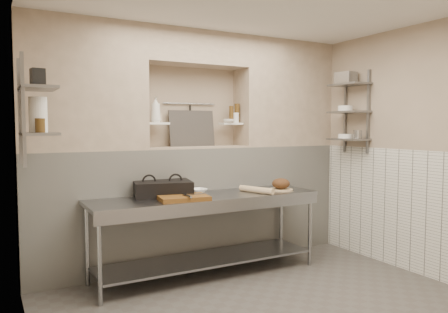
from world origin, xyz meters
TOP-DOWN VIEW (x-y plane):
  - wall_left at (-2.05, 0.00)m, footprint 0.10×3.90m
  - wall_right at (2.05, 0.00)m, footprint 0.10×3.90m
  - wall_back at (0.00, 2.00)m, footprint 4.00×0.10m
  - backwall_lower at (0.00, 1.75)m, footprint 4.00×0.40m
  - alcove_sill at (0.00, 1.75)m, footprint 1.30×0.40m
  - backwall_pillar_left at (-1.33, 1.75)m, footprint 1.35×0.40m
  - backwall_pillar_right at (1.33, 1.75)m, footprint 1.35×0.40m
  - backwall_header at (0.00, 1.75)m, footprint 1.30×0.40m
  - wainscot_left at (-1.99, 0.00)m, footprint 0.02×3.90m
  - wainscot_right at (1.99, 0.00)m, footprint 0.02×3.90m
  - alcove_shelf_left at (-0.50, 1.75)m, footprint 0.28×0.16m
  - alcove_shelf_right at (0.50, 1.75)m, footprint 0.28×0.16m
  - utensil_rail at (0.00, 1.92)m, footprint 0.70×0.02m
  - hanging_steel at (0.00, 1.90)m, footprint 0.02×0.02m
  - splash_panel at (0.00, 1.85)m, footprint 0.60×0.08m
  - shelf_rail_left_a at (-1.98, 1.25)m, footprint 0.03×0.03m
  - shelf_rail_left_b at (-1.98, 0.85)m, footprint 0.03×0.03m
  - wall_shelf_left_lower at (-1.84, 1.05)m, footprint 0.30×0.50m
  - wall_shelf_left_upper at (-1.84, 1.05)m, footprint 0.30×0.50m
  - shelf_rail_right_a at (1.98, 1.25)m, footprint 0.03×0.03m
  - shelf_rail_right_b at (1.98, 0.85)m, footprint 0.03×0.03m
  - wall_shelf_right_lower at (1.84, 1.05)m, footprint 0.30×0.50m
  - wall_shelf_right_mid at (1.84, 1.05)m, footprint 0.30×0.50m
  - wall_shelf_right_upper at (1.84, 1.05)m, footprint 0.30×0.50m
  - prep_table at (-0.13, 1.18)m, footprint 2.60×0.70m
  - panini_press at (-0.57, 1.39)m, footprint 0.70×0.57m
  - cutting_board at (-0.47, 1.05)m, footprint 0.55×0.42m
  - knife_blade at (-0.34, 1.05)m, footprint 0.28×0.07m
  - tongs at (-0.46, 0.97)m, footprint 0.04×0.25m
  - mixing_bowl at (-0.12, 1.43)m, footprint 0.22×0.22m
  - rolling_pin at (0.47, 1.09)m, footprint 0.22×0.46m
  - bread_board at (0.84, 1.12)m, footprint 0.29×0.29m
  - bread_loaf at (0.84, 1.12)m, footprint 0.21×0.21m
  - bottle_soap at (-0.51, 1.74)m, footprint 0.12×0.12m
  - jar_alcove at (-0.46, 1.80)m, footprint 0.07×0.07m
  - bowl_alcove at (0.44, 1.70)m, footprint 0.15×0.15m
  - condiment_a at (0.61, 1.77)m, footprint 0.07×0.07m
  - condiment_b at (0.52, 1.77)m, footprint 0.05×0.05m
  - condiment_c at (0.58, 1.76)m, footprint 0.07×0.07m
  - jug_left at (-1.84, 1.08)m, footprint 0.16×0.16m
  - jar_left at (-1.84, 0.94)m, footprint 0.08×0.08m
  - box_left_upper at (-1.84, 1.03)m, footprint 0.12×0.12m
  - bowl_right at (1.84, 1.10)m, footprint 0.19×0.19m
  - canister_right at (1.84, 0.89)m, footprint 0.11×0.11m
  - bowl_right_mid at (1.84, 1.11)m, footprint 0.19×0.19m
  - basket_right at (1.84, 1.11)m, footprint 0.23×0.26m

SIDE VIEW (x-z plane):
  - prep_table at x=-0.13m, z-range 0.19..1.09m
  - backwall_lower at x=0.00m, z-range 0.00..1.40m
  - wainscot_left at x=-1.99m, z-range 0.00..1.40m
  - wainscot_right at x=1.99m, z-range 0.00..1.40m
  - bread_board at x=0.84m, z-range 0.90..0.92m
  - cutting_board at x=-0.47m, z-range 0.90..0.95m
  - mixing_bowl at x=-0.12m, z-range 0.90..0.95m
  - rolling_pin at x=0.47m, z-range 0.90..0.97m
  - knife_blade at x=-0.34m, z-range 0.95..0.95m
  - tongs at x=-0.46m, z-range 0.95..0.97m
  - bread_loaf at x=0.84m, z-range 0.92..1.05m
  - panini_press at x=-0.57m, z-range 0.90..1.07m
  - wall_left at x=-2.05m, z-range 0.00..2.80m
  - wall_right at x=2.05m, z-range 0.00..2.80m
  - wall_back at x=0.00m, z-range 0.00..2.80m
  - alcove_sill at x=0.00m, z-range 1.40..1.42m
  - wall_shelf_right_lower at x=1.84m, z-range 1.49..1.51m
  - bowl_right at x=1.84m, z-range 1.51..1.57m
  - canister_right at x=1.84m, z-range 1.51..1.62m
  - wall_shelf_left_lower at x=-1.84m, z-range 1.59..1.61m
  - splash_panel at x=0.00m, z-range 1.42..1.86m
  - jar_left at x=-1.84m, z-range 1.61..1.73m
  - alcove_shelf_left at x=-0.50m, z-range 1.69..1.71m
  - alcove_shelf_right at x=0.50m, z-range 1.69..1.71m
  - bowl_alcove at x=0.44m, z-range 1.71..1.76m
  - jar_alcove at x=-0.46m, z-range 1.71..1.82m
  - jug_left at x=-1.84m, z-range 1.61..1.93m
  - condiment_c at x=0.58m, z-range 1.71..1.84m
  - hanging_steel at x=0.00m, z-range 1.63..1.93m
  - shelf_rail_left_a at x=-1.98m, z-range 1.33..2.27m
  - shelf_rail_left_b at x=-1.98m, z-range 1.33..2.27m
  - condiment_b at x=0.52m, z-range 1.71..1.93m
  - condiment_a at x=0.61m, z-range 1.71..1.96m
  - shelf_rail_right_a at x=1.98m, z-range 1.33..2.38m
  - shelf_rail_right_b at x=1.98m, z-range 1.33..2.38m
  - wall_shelf_right_mid at x=1.84m, z-range 1.84..1.86m
  - bottle_soap at x=-0.51m, z-range 1.71..2.01m
  - bowl_right_mid at x=1.84m, z-range 1.86..1.93m
  - utensil_rail at x=0.00m, z-range 1.94..1.96m
  - wall_shelf_left_upper at x=-1.84m, z-range 1.99..2.01m
  - box_left_upper at x=-1.84m, z-range 2.01..2.17m
  - backwall_pillar_left at x=-1.33m, z-range 1.40..2.80m
  - backwall_pillar_right at x=1.33m, z-range 1.40..2.80m
  - wall_shelf_right_upper at x=1.84m, z-range 2.19..2.21m
  - basket_right at x=1.84m, z-range 2.21..2.36m
  - backwall_header at x=0.00m, z-range 2.40..2.80m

